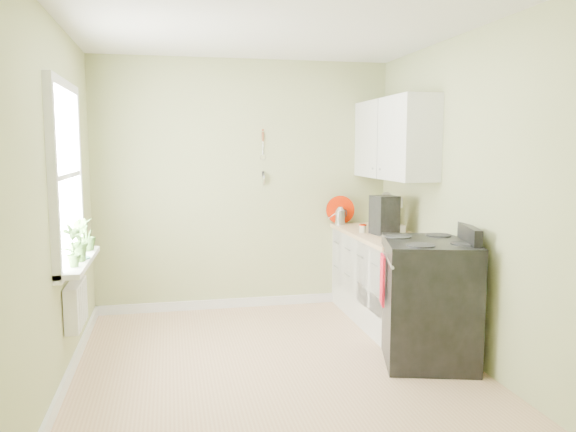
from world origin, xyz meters
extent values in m
cube|color=tan|center=(0.00, 0.00, -0.01)|extent=(3.20, 3.60, 0.02)
cube|color=white|center=(0.00, 0.00, 2.71)|extent=(3.20, 3.60, 0.02)
cube|color=#B2B77D|center=(0.00, 1.81, 1.35)|extent=(3.20, 0.02, 2.70)
cube|color=#B2B77D|center=(-1.61, 0.00, 1.35)|extent=(0.02, 3.60, 2.70)
cube|color=#B2B77D|center=(1.61, 0.00, 1.35)|extent=(0.02, 3.60, 2.70)
cube|color=white|center=(1.30, 1.00, 0.43)|extent=(0.60, 1.60, 0.87)
cube|color=beige|center=(1.29, 1.00, 0.89)|extent=(0.64, 1.60, 0.04)
cube|color=white|center=(1.43, 1.10, 1.85)|extent=(0.35, 1.40, 0.80)
cube|color=white|center=(-1.59, 0.30, 1.55)|extent=(0.02, 1.00, 1.30)
cube|color=white|center=(-1.57, 0.30, 2.24)|extent=(0.06, 1.14, 0.07)
cube|color=white|center=(-1.57, 0.30, 0.86)|extent=(0.06, 1.14, 0.07)
cube|color=white|center=(-1.57, 0.30, 1.55)|extent=(0.04, 1.00, 0.04)
cube|color=white|center=(-1.51, 0.30, 0.88)|extent=(0.18, 1.14, 0.04)
cube|color=white|center=(-1.54, 0.25, 0.55)|extent=(0.12, 0.50, 0.35)
cylinder|color=beige|center=(0.20, 1.78, 1.88)|extent=(0.02, 0.02, 0.10)
cylinder|color=silver|center=(0.20, 1.78, 1.76)|extent=(0.01, 0.01, 0.16)
cylinder|color=silver|center=(0.20, 1.78, 1.42)|extent=(0.01, 0.14, 0.14)
cube|color=black|center=(1.27, -0.07, 0.49)|extent=(0.91, 0.99, 0.98)
cube|color=black|center=(1.27, -0.07, 0.99)|extent=(0.91, 0.99, 0.03)
cube|color=black|center=(1.59, -0.07, 1.06)|extent=(0.29, 0.81, 0.15)
cylinder|color=#B2B2B7|center=(0.91, -0.07, 0.87)|extent=(0.21, 0.65, 0.02)
cube|color=red|center=(0.91, 0.04, 0.67)|extent=(0.09, 0.24, 0.41)
cube|color=#B2B2B7|center=(1.39, 1.06, 0.95)|extent=(0.20, 0.30, 0.08)
cube|color=#B2B2B7|center=(1.39, 1.19, 1.09)|extent=(0.12, 0.08, 0.22)
cube|color=#B2B2B7|center=(1.39, 1.08, 1.22)|extent=(0.14, 0.30, 0.10)
sphere|color=#B2B2B7|center=(1.39, 1.19, 1.25)|extent=(0.12, 0.12, 0.12)
cylinder|color=silver|center=(1.39, 1.00, 1.01)|extent=(0.17, 0.17, 0.14)
cylinder|color=silver|center=(1.05, 1.68, 0.99)|extent=(0.12, 0.12, 0.16)
cone|color=silver|center=(1.05, 1.68, 1.09)|extent=(0.12, 0.12, 0.04)
cylinder|color=silver|center=(0.97, 1.68, 1.01)|extent=(0.11, 0.02, 0.08)
cube|color=black|center=(1.27, 0.91, 1.10)|extent=(0.25, 0.27, 0.38)
cylinder|color=black|center=(1.23, 0.91, 0.99)|extent=(0.12, 0.12, 0.13)
cylinder|color=#A51700|center=(1.06, 1.72, 1.07)|extent=(0.32, 0.10, 0.32)
cylinder|color=beige|center=(1.10, 1.07, 0.95)|extent=(0.07, 0.07, 0.07)
cylinder|color=#A51700|center=(1.10, 1.07, 0.99)|extent=(0.08, 0.08, 0.01)
imported|color=#406B28|center=(-1.50, -0.01, 1.06)|extent=(0.19, 0.20, 0.32)
imported|color=#406B28|center=(-1.50, 0.22, 1.06)|extent=(0.20, 0.22, 0.33)
imported|color=#406B28|center=(-1.50, 0.66, 1.04)|extent=(0.16, 0.16, 0.28)
camera|label=1|loc=(-0.80, -4.26, 1.77)|focal=35.00mm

